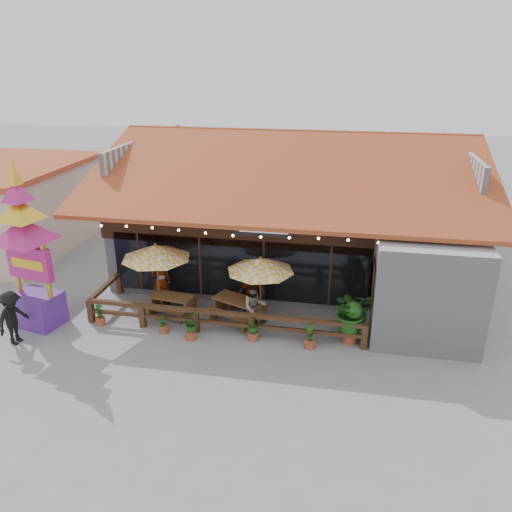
% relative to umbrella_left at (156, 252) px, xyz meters
% --- Properties ---
extents(ground, '(100.00, 100.00, 0.00)m').
position_rel_umbrella_left_xyz_m(ground, '(4.34, -0.79, -2.41)').
color(ground, gray).
rests_on(ground, ground).
extents(restaurant_building, '(15.50, 14.73, 6.09)m').
position_rel_umbrella_left_xyz_m(restaurant_building, '(4.60, 5.82, -0.20)').
color(restaurant_building, '#AEADB3').
rests_on(restaurant_building, ground).
extents(patio_railing, '(10.00, 2.60, 0.92)m').
position_rel_umbrella_left_xyz_m(patio_railing, '(2.09, -1.06, -1.79)').
color(patio_railing, '#4D301B').
rests_on(patio_railing, ground).
extents(umbrella_left, '(2.90, 2.90, 2.76)m').
position_rel_umbrella_left_xyz_m(umbrella_left, '(0.00, 0.00, 0.00)').
color(umbrella_left, brown).
rests_on(umbrella_left, ground).
extents(umbrella_right, '(2.60, 2.60, 2.58)m').
position_rel_umbrella_left_xyz_m(umbrella_right, '(3.93, -0.13, -0.15)').
color(umbrella_right, brown).
rests_on(umbrella_right, ground).
extents(picnic_table_left, '(1.73, 1.55, 0.76)m').
position_rel_umbrella_left_xyz_m(picnic_table_left, '(0.56, -0.19, -1.89)').
color(picnic_table_left, brown).
rests_on(picnic_table_left, ground).
extents(picnic_table_right, '(2.24, 2.11, 0.86)m').
position_rel_umbrella_left_xyz_m(picnic_table_right, '(3.09, -0.18, -1.83)').
color(picnic_table_right, brown).
rests_on(picnic_table_right, ground).
extents(thai_sign_tower, '(2.84, 2.84, 6.53)m').
position_rel_umbrella_left_xyz_m(thai_sign_tower, '(-3.93, -1.79, 1.05)').
color(thai_sign_tower, '#582895').
rests_on(thai_sign_tower, ground).
extents(tropical_plant, '(1.75, 1.64, 1.95)m').
position_rel_umbrella_left_xyz_m(tropical_plant, '(7.19, -0.95, -1.29)').
color(tropical_plant, brown).
rests_on(tropical_plant, ground).
extents(diner_a, '(0.83, 0.67, 1.97)m').
position_rel_umbrella_left_xyz_m(diner_a, '(-0.11, 0.55, -1.42)').
color(diner_a, '#351D10').
rests_on(diner_a, ground).
extents(diner_b, '(1.05, 0.96, 1.76)m').
position_rel_umbrella_left_xyz_m(diner_b, '(3.82, -0.70, -1.52)').
color(diner_b, '#351D10').
rests_on(diner_b, ground).
extents(diner_c, '(1.02, 0.61, 1.64)m').
position_rel_umbrella_left_xyz_m(diner_c, '(3.48, 0.54, -1.59)').
color(diner_c, '#351D10').
rests_on(diner_c, ground).
extents(pedestrian, '(0.87, 1.32, 1.91)m').
position_rel_umbrella_left_xyz_m(pedestrian, '(-3.96, -3.11, -1.45)').
color(pedestrian, black).
rests_on(pedestrian, ground).
extents(planter_a, '(0.34, 0.34, 0.84)m').
position_rel_umbrella_left_xyz_m(planter_a, '(-1.75, -1.43, -2.05)').
color(planter_a, brown).
rests_on(planter_a, ground).
extents(planter_b, '(0.36, 0.39, 0.84)m').
position_rel_umbrella_left_xyz_m(planter_b, '(0.72, -1.53, -2.02)').
color(planter_b, brown).
rests_on(planter_b, ground).
extents(planter_c, '(0.73, 0.74, 0.92)m').
position_rel_umbrella_left_xyz_m(planter_c, '(1.80, -1.80, -1.89)').
color(planter_c, brown).
rests_on(planter_c, ground).
extents(planter_d, '(0.44, 0.44, 0.87)m').
position_rel_umbrella_left_xyz_m(planter_d, '(3.91, -1.46, -1.99)').
color(planter_d, brown).
rests_on(planter_d, ground).
extents(planter_e, '(0.38, 0.36, 0.88)m').
position_rel_umbrella_left_xyz_m(planter_e, '(5.87, -1.60, -2.04)').
color(planter_e, brown).
rests_on(planter_e, ground).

